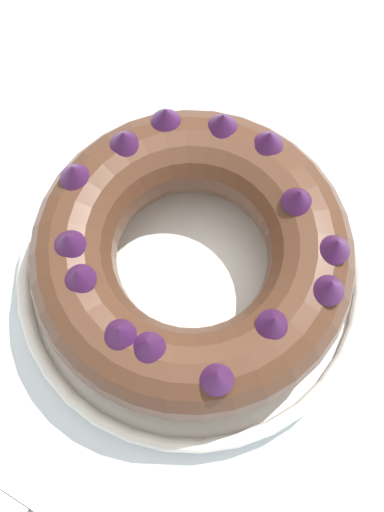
# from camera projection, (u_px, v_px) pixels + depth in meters

# --- Properties ---
(ground_plane) EXTENTS (8.00, 8.00, 0.00)m
(ground_plane) POSITION_uv_depth(u_px,v_px,m) (205.00, 406.00, 1.32)
(ground_plane) COLOR brown
(dining_table) EXTENTS (1.42, 1.00, 0.74)m
(dining_table) POSITION_uv_depth(u_px,v_px,m) (215.00, 302.00, 0.71)
(dining_table) COLOR silver
(dining_table) RESTS_ON ground_plane
(serving_dish) EXTENTS (0.30, 0.30, 0.02)m
(serving_dish) POSITION_uv_depth(u_px,v_px,m) (192.00, 275.00, 0.62)
(serving_dish) COLOR white
(serving_dish) RESTS_ON dining_table
(bundt_cake) EXTENTS (0.26, 0.26, 0.09)m
(bundt_cake) POSITION_uv_depth(u_px,v_px,m) (192.00, 255.00, 0.57)
(bundt_cake) COLOR #4C2D1E
(bundt_cake) RESTS_ON serving_dish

